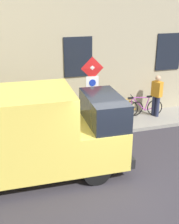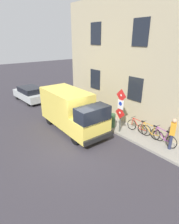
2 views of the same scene
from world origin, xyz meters
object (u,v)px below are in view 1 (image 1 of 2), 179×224
sign_post_stacked (92,89)px  bicycle_orange (124,109)px  delivery_van (25,133)px  bicycle_red (105,112)px  litter_bin (70,122)px  pedestrian (157,94)px  bicycle_purple (143,107)px

sign_post_stacked → bicycle_orange: 2.25m
bicycle_orange → delivery_van: bearing=31.5°
delivery_van → bicycle_red: (2.78, -3.28, -0.82)m
bicycle_red → litter_bin: (-0.73, 1.60, 0.08)m
bicycle_orange → pedestrian: bearing=171.1°
bicycle_purple → bicycle_orange: bearing=7.1°
litter_bin → sign_post_stacked: bearing=-100.7°
delivery_van → bicycle_purple: 5.72m
sign_post_stacked → bicycle_red: (0.88, -0.81, -1.28)m
bicycle_orange → litter_bin: litter_bin is taller
delivery_van → bicycle_red: size_ratio=3.14×
bicycle_purple → bicycle_orange: same height
sign_post_stacked → pedestrian: size_ratio=1.54×
sign_post_stacked → delivery_van: size_ratio=0.49×
sign_post_stacked → pedestrian: 3.14m
bicycle_orange → sign_post_stacked: bearing=25.8°
delivery_van → bicycle_purple: (2.78, -4.93, -0.82)m
bicycle_orange → bicycle_red: 0.82m
bicycle_red → bicycle_orange: bearing=178.1°
bicycle_purple → pedestrian: (-0.15, -0.51, 0.56)m
delivery_van → bicycle_purple: size_ratio=3.14×
sign_post_stacked → litter_bin: size_ratio=2.95×
delivery_van → pedestrian: 6.05m
delivery_van → bicycle_orange: (2.78, -4.10, -0.82)m
delivery_van → sign_post_stacked: bearing=39.1°
bicycle_red → pedestrian: bearing=174.2°
delivery_van → bicycle_orange: size_ratio=3.14×
bicycle_red → pedestrian: (-0.15, -2.16, 0.56)m
bicycle_purple → delivery_van: bearing=36.5°
delivery_van → litter_bin: delivery_van is taller
delivery_van → bicycle_red: 4.38m
bicycle_orange → pedestrian: size_ratio=1.00×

